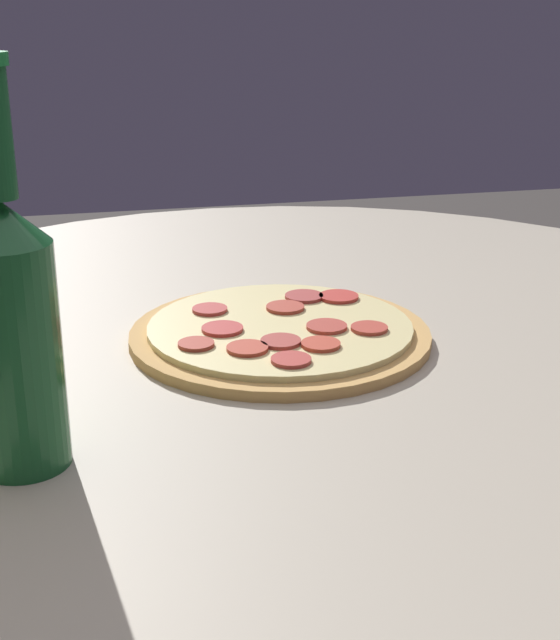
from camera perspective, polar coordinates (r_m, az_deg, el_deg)
The scene contains 3 objects.
table at distance 0.94m, azimuth 1.45°, elevation -9.64°, with size 1.09×1.09×0.77m.
pizza at distance 0.84m, azimuth 0.02°, elevation -0.78°, with size 0.28×0.28×0.02m.
beer_bottle at distance 0.61m, azimuth -16.86°, elevation -0.13°, with size 0.06×0.06×0.27m.
Camera 1 is at (-0.79, 0.21, 1.07)m, focal length 50.00 mm.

